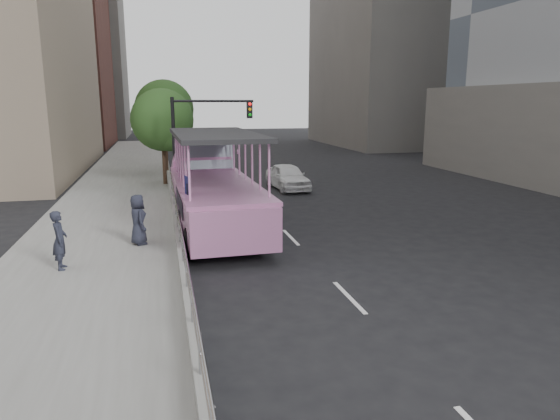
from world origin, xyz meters
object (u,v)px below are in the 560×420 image
at_px(duck_boat, 212,190).
at_px(parking_sign, 188,205).
at_px(pedestrian_near, 60,240).
at_px(pedestrian_far, 138,220).
at_px(traffic_signal, 197,131).
at_px(car, 288,177).
at_px(street_tree_far, 166,112).
at_px(street_tree_near, 164,122).

bearing_deg(duck_boat, parking_sign, -106.69).
relative_size(pedestrian_near, parking_sign, 0.66).
bearing_deg(pedestrian_far, traffic_signal, -34.88).
bearing_deg(duck_boat, car, 55.41).
bearing_deg(car, duck_boat, -128.43).
distance_m(duck_boat, street_tree_far, 15.44).
relative_size(pedestrian_far, street_tree_near, 0.29).
height_order(car, street_tree_far, street_tree_far).
distance_m(pedestrian_near, street_tree_far, 21.23).
relative_size(car, street_tree_near, 0.75).
relative_size(parking_sign, traffic_signal, 0.50).
bearing_deg(car, pedestrian_far, -129.74).
relative_size(duck_boat, street_tree_near, 2.04).
bearing_deg(street_tree_near, car, -13.71).
bearing_deg(pedestrian_near, pedestrian_far, -48.03).
bearing_deg(duck_boat, pedestrian_far, -128.55).
bearing_deg(duck_boat, pedestrian_near, -130.80).
height_order(street_tree_near, street_tree_far, street_tree_far).
height_order(parking_sign, street_tree_near, street_tree_near).
bearing_deg(car, street_tree_near, 162.45).
height_order(traffic_signal, street_tree_near, street_tree_near).
xyz_separation_m(duck_boat, pedestrian_far, (-2.79, -3.51, -0.29)).
bearing_deg(pedestrian_far, parking_sign, -119.33).
distance_m(pedestrian_near, traffic_signal, 12.48).
bearing_deg(pedestrian_far, street_tree_near, -23.47).
relative_size(parking_sign, street_tree_near, 0.45).
bearing_deg(parking_sign, pedestrian_far, 169.07).
distance_m(parking_sign, traffic_signal, 9.74).
xyz_separation_m(car, pedestrian_near, (-9.98, -13.06, 0.41)).
distance_m(pedestrian_near, street_tree_near, 15.29).
bearing_deg(traffic_signal, street_tree_near, 114.98).
relative_size(traffic_signal, street_tree_near, 0.91).
relative_size(pedestrian_near, street_tree_near, 0.30).
height_order(duck_boat, traffic_signal, traffic_signal).
height_order(parking_sign, street_tree_far, street_tree_far).
xyz_separation_m(car, pedestrian_far, (-7.92, -10.95, 0.41)).
height_order(parking_sign, traffic_signal, traffic_signal).
bearing_deg(pedestrian_far, car, -54.30).
bearing_deg(parking_sign, duck_boat, 73.31).
distance_m(pedestrian_far, street_tree_near, 12.94).
height_order(pedestrian_near, pedestrian_far, pedestrian_near).
height_order(duck_boat, street_tree_near, street_tree_near).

